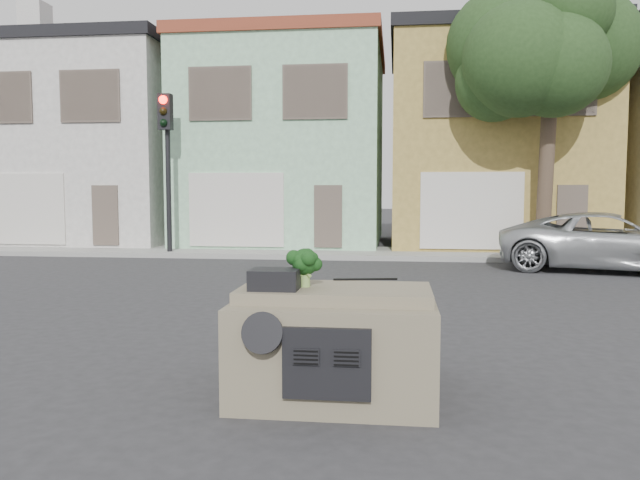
# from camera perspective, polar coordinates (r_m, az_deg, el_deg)

# --- Properties ---
(ground_plane) EXTENTS (120.00, 120.00, 0.00)m
(ground_plane) POSITION_cam_1_polar(r_m,az_deg,el_deg) (9.61, 3.20, -8.03)
(ground_plane) COLOR #303033
(ground_plane) RESTS_ON ground
(sidewalk) EXTENTS (40.00, 3.00, 0.15)m
(sidewalk) POSITION_cam_1_polar(r_m,az_deg,el_deg) (19.97, 5.15, -1.22)
(sidewalk) COLOR gray
(sidewalk) RESTS_ON ground
(townhouse_white) EXTENTS (7.20, 8.20, 7.55)m
(townhouse_white) POSITION_cam_1_polar(r_m,az_deg,el_deg) (26.58, -19.19, 7.98)
(townhouse_white) COLOR beige
(townhouse_white) RESTS_ON ground
(townhouse_mint) EXTENTS (7.20, 8.20, 7.55)m
(townhouse_mint) POSITION_cam_1_polar(r_m,az_deg,el_deg) (24.26, -2.88, 8.57)
(townhouse_mint) COLOR #9CD1A7
(townhouse_mint) RESTS_ON ground
(townhouse_tan) EXTENTS (7.20, 8.20, 7.55)m
(townhouse_tan) POSITION_cam_1_polar(r_m,az_deg,el_deg) (24.15, 15.14, 8.44)
(townhouse_tan) COLOR #AA8E43
(townhouse_tan) RESTS_ON ground
(silver_pickup) EXTENTS (5.92, 3.83, 1.52)m
(silver_pickup) POSITION_cam_1_polar(r_m,az_deg,el_deg) (17.81, 24.87, -2.59)
(silver_pickup) COLOR #B8BCBF
(silver_pickup) RESTS_ON ground
(traffic_signal) EXTENTS (0.40, 0.40, 5.10)m
(traffic_signal) POSITION_cam_1_polar(r_m,az_deg,el_deg) (20.15, -13.80, 5.76)
(traffic_signal) COLOR black
(traffic_signal) RESTS_ON ground
(tree_near) EXTENTS (4.40, 4.00, 8.50)m
(tree_near) POSITION_cam_1_polar(r_m,az_deg,el_deg) (19.77, 20.07, 10.58)
(tree_near) COLOR #25401C
(tree_near) RESTS_ON ground
(car_dashboard) EXTENTS (2.00, 1.80, 1.12)m
(car_dashboard) POSITION_cam_1_polar(r_m,az_deg,el_deg) (6.56, 1.51, -8.97)
(car_dashboard) COLOR #766C55
(car_dashboard) RESTS_ON ground
(instrument_hump) EXTENTS (0.48, 0.38, 0.20)m
(instrument_hump) POSITION_cam_1_polar(r_m,az_deg,el_deg) (6.18, -4.16, -3.60)
(instrument_hump) COLOR black
(instrument_hump) RESTS_ON car_dashboard
(wiper_arm) EXTENTS (0.69, 0.15, 0.02)m
(wiper_arm) POSITION_cam_1_polar(r_m,az_deg,el_deg) (6.81, 4.17, -3.59)
(wiper_arm) COLOR black
(wiper_arm) RESTS_ON car_dashboard
(broccoli) EXTENTS (0.38, 0.38, 0.40)m
(broccoli) POSITION_cam_1_polar(r_m,az_deg,el_deg) (6.31, -1.37, -2.50)
(broccoli) COLOR black
(broccoli) RESTS_ON car_dashboard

